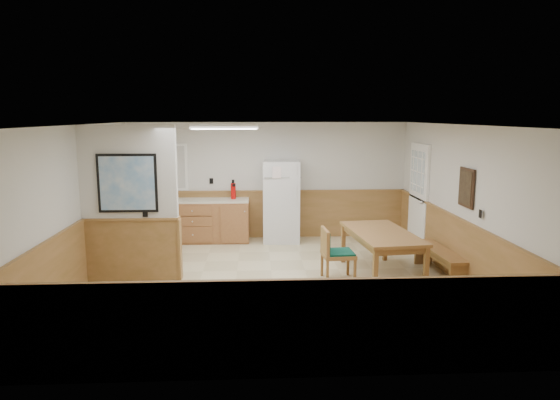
{
  "coord_description": "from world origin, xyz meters",
  "views": [
    {
      "loc": [
        -0.27,
        -7.69,
        2.64
      ],
      "look_at": [
        0.14,
        0.4,
        1.26
      ],
      "focal_mm": 32.0,
      "sensor_mm": 36.0,
      "label": 1
    }
  ],
  "objects": [
    {
      "name": "dining_bench",
      "position": [
        2.79,
        0.14,
        0.34
      ],
      "size": [
        0.41,
        1.51,
        0.45
      ],
      "rotation": [
        0.0,
        0.0,
        0.05
      ],
      "color": "brown",
      "rests_on": "ground"
    },
    {
      "name": "fire_extinguisher",
      "position": [
        -0.72,
        2.72,
        1.08
      ],
      "size": [
        0.13,
        0.13,
        0.41
      ],
      "rotation": [
        0.0,
        0.0,
        -0.3
      ],
      "color": "red",
      "rests_on": "kitchen_counter"
    },
    {
      "name": "right_wall",
      "position": [
        3.0,
        0.0,
        1.25
      ],
      "size": [
        0.02,
        6.0,
        2.5
      ],
      "primitive_type": "cube",
      "color": "silver",
      "rests_on": "ground"
    },
    {
      "name": "dining_table",
      "position": [
        1.81,
        0.21,
        0.66
      ],
      "size": [
        1.1,
        1.92,
        0.75
      ],
      "rotation": [
        0.0,
        0.0,
        0.1
      ],
      "color": "brown",
      "rests_on": "ground"
    },
    {
      "name": "refrigerator",
      "position": [
        0.3,
        2.63,
        0.86
      ],
      "size": [
        0.8,
        0.75,
        1.71
      ],
      "rotation": [
        0.0,
        0.0,
        -0.06
      ],
      "color": "silver",
      "rests_on": "ground"
    },
    {
      "name": "ceiling",
      "position": [
        0.0,
        0.0,
        2.5
      ],
      "size": [
        6.0,
        6.0,
        0.02
      ],
      "primitive_type": "cube",
      "color": "silver",
      "rests_on": "back_wall"
    },
    {
      "name": "wainscot_left",
      "position": [
        -2.98,
        0.0,
        0.5
      ],
      "size": [
        0.04,
        6.0,
        1.0
      ],
      "primitive_type": "cube",
      "color": "#A47241",
      "rests_on": "ground"
    },
    {
      "name": "kitchen_window",
      "position": [
        -2.1,
        2.98,
        1.55
      ],
      "size": [
        0.8,
        0.04,
        1.0
      ],
      "color": "white",
      "rests_on": "back_wall"
    },
    {
      "name": "fluorescent_fixture",
      "position": [
        -0.8,
        1.3,
        2.45
      ],
      "size": [
        1.2,
        0.3,
        0.09
      ],
      "color": "white",
      "rests_on": "ceiling"
    },
    {
      "name": "left_wall",
      "position": [
        -3.0,
        0.0,
        1.25
      ],
      "size": [
        0.02,
        6.0,
        2.5
      ],
      "primitive_type": "cube",
      "color": "silver",
      "rests_on": "ground"
    },
    {
      "name": "wall_painting",
      "position": [
        2.97,
        -0.3,
        1.55
      ],
      "size": [
        0.04,
        0.5,
        0.6
      ],
      "color": "#352215",
      "rests_on": "right_wall"
    },
    {
      "name": "partition_wall",
      "position": [
        -2.25,
        0.19,
        1.23
      ],
      "size": [
        1.5,
        0.2,
        2.5
      ],
      "color": "silver",
      "rests_on": "ground"
    },
    {
      "name": "kitchen_counter",
      "position": [
        -1.21,
        2.68,
        0.46
      ],
      "size": [
        2.2,
        0.61,
        1.0
      ],
      "color": "olive",
      "rests_on": "ground"
    },
    {
      "name": "wainscot_right",
      "position": [
        2.98,
        0.0,
        0.5
      ],
      "size": [
        0.04,
        6.0,
        1.0
      ],
      "primitive_type": "cube",
      "color": "#A47241",
      "rests_on": "ground"
    },
    {
      "name": "exterior_door",
      "position": [
        2.96,
        1.9,
        1.05
      ],
      "size": [
        0.07,
        1.02,
        2.15
      ],
      "color": "white",
      "rests_on": "ground"
    },
    {
      "name": "dining_chair",
      "position": [
        0.97,
        0.03,
        0.49
      ],
      "size": [
        0.73,
        0.53,
        0.85
      ],
      "rotation": [
        0.0,
        0.0,
        0.06
      ],
      "color": "brown",
      "rests_on": "ground"
    },
    {
      "name": "back_wall",
      "position": [
        0.0,
        3.0,
        1.25
      ],
      "size": [
        6.0,
        0.02,
        2.5
      ],
      "primitive_type": "cube",
      "color": "silver",
      "rests_on": "ground"
    },
    {
      "name": "wainscot_back",
      "position": [
        0.0,
        2.98,
        0.5
      ],
      "size": [
        6.0,
        0.04,
        1.0
      ],
      "primitive_type": "cube",
      "color": "#A47241",
      "rests_on": "ground"
    },
    {
      "name": "soap_bottle",
      "position": [
        -2.12,
        2.66,
        1.01
      ],
      "size": [
        0.09,
        0.09,
        0.22
      ],
      "primitive_type": "cylinder",
      "rotation": [
        0.0,
        0.0,
        0.36
      ],
      "color": "#167B32",
      "rests_on": "kitchen_counter"
    },
    {
      "name": "ground",
      "position": [
        0.0,
        0.0,
        0.0
      ],
      "size": [
        6.0,
        6.0,
        0.0
      ],
      "primitive_type": "plane",
      "color": "beige",
      "rests_on": "ground"
    }
  ]
}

